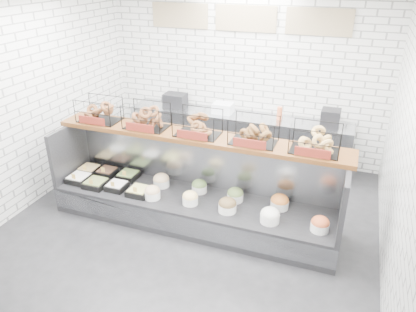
% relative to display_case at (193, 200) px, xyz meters
% --- Properties ---
extents(ground, '(5.50, 5.50, 0.00)m').
position_rel_display_case_xyz_m(ground, '(0.01, -0.34, -0.33)').
color(ground, black).
rests_on(ground, ground).
extents(room_shell, '(5.02, 5.51, 3.01)m').
position_rel_display_case_xyz_m(room_shell, '(0.01, 0.26, 1.73)').
color(room_shell, white).
rests_on(room_shell, ground).
extents(display_case, '(4.00, 0.90, 1.20)m').
position_rel_display_case_xyz_m(display_case, '(0.00, 0.00, 0.00)').
color(display_case, black).
rests_on(display_case, ground).
extents(bagel_shelf, '(4.10, 0.50, 0.40)m').
position_rel_display_case_xyz_m(bagel_shelf, '(0.01, 0.18, 1.05)').
color(bagel_shelf, '#43230E').
rests_on(bagel_shelf, display_case).
extents(prep_counter, '(4.00, 0.60, 1.20)m').
position_rel_display_case_xyz_m(prep_counter, '(0.01, 2.09, 0.14)').
color(prep_counter, '#93969B').
rests_on(prep_counter, ground).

